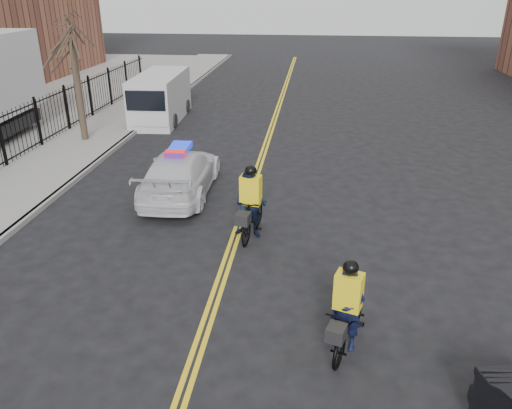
{
  "coord_description": "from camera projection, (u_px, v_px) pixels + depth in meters",
  "views": [
    {
      "loc": [
        1.89,
        -9.35,
        6.12
      ],
      "look_at": [
        0.64,
        1.47,
        1.3
      ],
      "focal_mm": 35.0,
      "sensor_mm": 36.0,
      "label": 1
    }
  ],
  "objects": [
    {
      "name": "police_cruiser",
      "position": [
        180.0,
        173.0,
        15.62
      ],
      "size": [
        2.11,
        4.86,
        1.55
      ],
      "rotation": [
        0.0,
        0.0,
        3.17
      ],
      "color": "silver",
      "rests_on": "ground"
    },
    {
      "name": "sidewalk",
      "position": [
        66.0,
        156.0,
        19.19
      ],
      "size": [
        3.0,
        60.0,
        0.15
      ],
      "primitive_type": "cube",
      "color": "gray",
      "rests_on": "ground"
    },
    {
      "name": "center_line_right",
      "position": [
        261.0,
        165.0,
        18.42
      ],
      "size": [
        0.1,
        60.0,
        0.01
      ],
      "primitive_type": "cube",
      "color": "yellow",
      "rests_on": "ground"
    },
    {
      "name": "ground",
      "position": [
        220.0,
        282.0,
        11.16
      ],
      "size": [
        120.0,
        120.0,
        0.0
      ],
      "primitive_type": "plane",
      "color": "black",
      "rests_on": "ground"
    },
    {
      "name": "cyclist_near",
      "position": [
        346.0,
        318.0,
        8.95
      ],
      "size": [
        1.19,
        1.95,
        1.81
      ],
      "rotation": [
        0.0,
        0.0,
        -0.32
      ],
      "color": "black",
      "rests_on": "ground"
    },
    {
      "name": "cyclist_far",
      "position": [
        251.0,
        209.0,
        12.93
      ],
      "size": [
        0.98,
        2.02,
        1.98
      ],
      "rotation": [
        0.0,
        0.0,
        -0.15
      ],
      "color": "black",
      "rests_on": "ground"
    },
    {
      "name": "curb",
      "position": [
        103.0,
        157.0,
        19.03
      ],
      "size": [
        0.2,
        60.0,
        0.15
      ],
      "primitive_type": "cube",
      "color": "gray",
      "rests_on": "ground"
    },
    {
      "name": "center_line_left",
      "position": [
        257.0,
        165.0,
        18.44
      ],
      "size": [
        0.1,
        60.0,
        0.01
      ],
      "primitive_type": "cube",
      "color": "yellow",
      "rests_on": "ground"
    },
    {
      "name": "cargo_van",
      "position": [
        160.0,
        98.0,
        24.04
      ],
      "size": [
        2.25,
        5.37,
        2.21
      ],
      "rotation": [
        0.0,
        0.0,
        0.05
      ],
      "color": "silver",
      "rests_on": "ground"
    },
    {
      "name": "street_tree",
      "position": [
        73.0,
        56.0,
        19.62
      ],
      "size": [
        3.2,
        3.2,
        4.8
      ],
      "color": "#32261D",
      "rests_on": "sidewalk"
    },
    {
      "name": "iron_fence",
      "position": [
        25.0,
        131.0,
        18.98
      ],
      "size": [
        0.12,
        28.0,
        2.0
      ],
      "primitive_type": null,
      "color": "black",
      "rests_on": "ground"
    }
  ]
}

